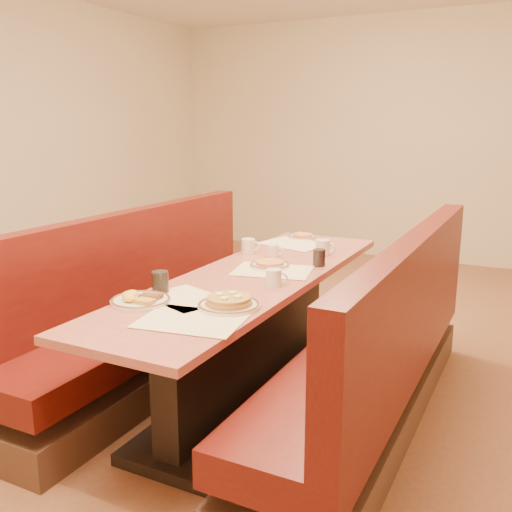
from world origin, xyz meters
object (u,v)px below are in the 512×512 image
at_px(coffee_mug_a, 274,277).
at_px(coffee_mug_d, 249,246).
at_px(booth_right, 377,362).
at_px(coffee_mug_b, 273,250).
at_px(pancake_plate, 229,303).
at_px(coffee_mug_c, 323,247).
at_px(soda_tumbler_mid, 319,258).
at_px(soda_tumbler_near, 160,282).
at_px(eggs_plate, 140,300).
at_px(diner_table, 253,337).
at_px(booth_left, 151,320).

distance_m(coffee_mug_a, coffee_mug_d, 0.79).
relative_size(booth_right, coffee_mug_b, 24.35).
relative_size(pancake_plate, coffee_mug_c, 2.20).
bearing_deg(coffee_mug_a, soda_tumbler_mid, 66.21).
bearing_deg(coffee_mug_c, soda_tumbler_near, -118.55).
distance_m(eggs_plate, soda_tumbler_near, 0.18).
xyz_separation_m(booth_right, pancake_plate, (-0.56, -0.58, 0.41)).
height_order(diner_table, coffee_mug_b, coffee_mug_b).
distance_m(booth_left, soda_tumbler_near, 0.84).
bearing_deg(booth_right, coffee_mug_d, 154.82).
height_order(coffee_mug_a, coffee_mug_b, coffee_mug_a).
xyz_separation_m(booth_right, soda_tumbler_mid, (-0.47, 0.36, 0.44)).
relative_size(coffee_mug_d, soda_tumbler_near, 1.10).
bearing_deg(soda_tumbler_near, pancake_plate, -6.79).
relative_size(diner_table, eggs_plate, 8.74).
xyz_separation_m(booth_left, coffee_mug_c, (0.91, 0.64, 0.44)).
distance_m(pancake_plate, eggs_plate, 0.43).
height_order(booth_left, soda_tumbler_mid, booth_left).
relative_size(booth_left, booth_right, 1.00).
distance_m(pancake_plate, soda_tumbler_near, 0.43).
bearing_deg(pancake_plate, booth_left, 147.34).
bearing_deg(diner_table, pancake_plate, -73.28).
relative_size(pancake_plate, coffee_mug_d, 2.32).
height_order(eggs_plate, coffee_mug_a, coffee_mug_a).
bearing_deg(diner_table, coffee_mug_d, 120.23).
bearing_deg(coffee_mug_a, coffee_mug_d, 110.04).
height_order(diner_table, eggs_plate, eggs_plate).
bearing_deg(coffee_mug_b, pancake_plate, -99.84).
bearing_deg(coffee_mug_c, coffee_mug_d, -168.00).
bearing_deg(coffee_mug_b, coffee_mug_c, 11.96).
distance_m(pancake_plate, coffee_mug_d, 1.15).
relative_size(coffee_mug_c, soda_tumbler_mid, 1.30).
relative_size(booth_left, coffee_mug_c, 18.86).
bearing_deg(booth_left, coffee_mug_a, -9.07).
relative_size(diner_table, pancake_plate, 8.57).
distance_m(diner_table, eggs_plate, 0.85).
bearing_deg(booth_right, coffee_mug_b, 151.09).
height_order(coffee_mug_a, soda_tumbler_near, soda_tumbler_near).
bearing_deg(pancake_plate, coffee_mug_b, 104.10).
xyz_separation_m(diner_table, soda_tumbler_mid, (0.26, 0.36, 0.43)).
xyz_separation_m(eggs_plate, soda_tumbler_mid, (0.50, 1.07, 0.03)).
xyz_separation_m(diner_table, pancake_plate, (0.17, -0.58, 0.40)).
xyz_separation_m(booth_right, eggs_plate, (-0.97, -0.71, 0.41)).
height_order(coffee_mug_a, coffee_mug_d, coffee_mug_d).
height_order(pancake_plate, soda_tumbler_near, soda_tumbler_near).
bearing_deg(eggs_plate, coffee_mug_d, 91.78).
height_order(pancake_plate, eggs_plate, pancake_plate).
distance_m(diner_table, soda_tumbler_near, 0.73).
xyz_separation_m(pancake_plate, coffee_mug_b, (-0.26, 1.03, 0.02)).
bearing_deg(coffee_mug_a, diner_table, 126.22).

